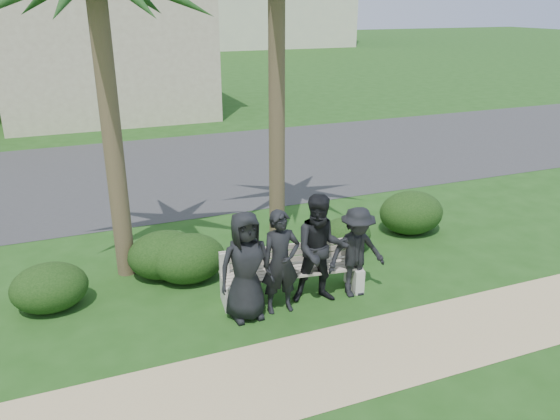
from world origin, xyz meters
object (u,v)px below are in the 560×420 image
Objects in this scene: man_a at (246,266)px; man_d at (357,252)px; park_bench at (292,275)px; man_c at (321,249)px; man_b at (281,262)px.

man_a reaches higher than man_d.
man_c is at bearing -34.97° from park_bench.
man_b is (-0.34, -0.36, 0.47)m from park_bench.
park_bench is 1.11m from man_d.
park_bench is 0.68m from man_b.
man_c is (0.70, 0.05, 0.07)m from man_b.
man_b reaches higher than park_bench.
man_b reaches higher than man_d.
man_a reaches higher than park_bench.
man_c is at bearing 177.91° from man_d.
man_a reaches higher than man_b.
man_a is 1.03× the size of man_b.
man_b is 1.31m from man_d.
park_bench is 1.55× the size of man_d.
man_c is (0.35, -0.32, 0.54)m from park_bench.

